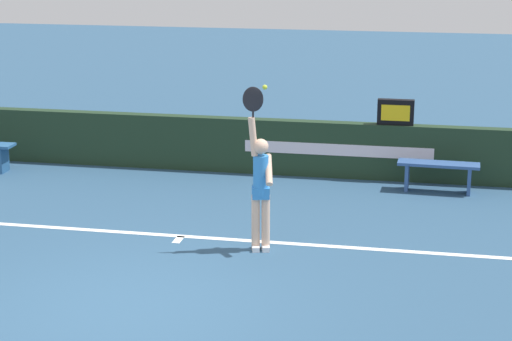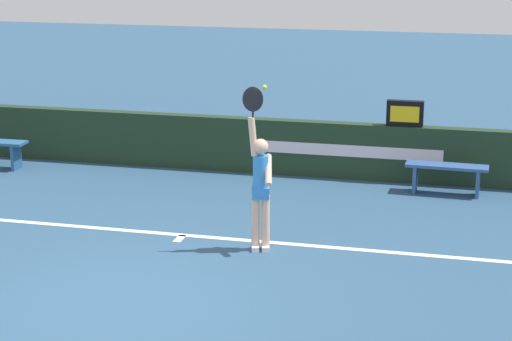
{
  "view_description": "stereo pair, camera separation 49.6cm",
  "coord_description": "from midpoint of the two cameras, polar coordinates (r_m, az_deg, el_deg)",
  "views": [
    {
      "loc": [
        3.47,
        -9.27,
        4.34
      ],
      "look_at": [
        1.17,
        2.26,
        1.13
      ],
      "focal_mm": 62.45,
      "sensor_mm": 36.0,
      "label": 1
    },
    {
      "loc": [
        3.95,
        -9.16,
        4.34
      ],
      "look_at": [
        1.17,
        2.26,
        1.13
      ],
      "focal_mm": 62.45,
      "sensor_mm": 36.0,
      "label": 2
    }
  ],
  "objects": [
    {
      "name": "ground_plane",
      "position": [
        10.84,
        -7.63,
        -8.47
      ],
      "size": [
        60.0,
        60.0,
        0.0
      ],
      "primitive_type": "plane",
      "color": "#2B4D6B"
    },
    {
      "name": "court_lines",
      "position": [
        10.5,
        -8.41,
        -9.29
      ],
      "size": [
        12.07,
        6.03,
        0.0
      ],
      "color": "white",
      "rests_on": "ground"
    },
    {
      "name": "back_wall",
      "position": [
        16.31,
        0.17,
        1.66
      ],
      "size": [
        17.17,
        0.26,
        1.0
      ],
      "color": "#1D331F",
      "rests_on": "ground"
    },
    {
      "name": "speed_display",
      "position": [
        15.74,
        10.42,
        3.62
      ],
      "size": [
        0.64,
        0.16,
        0.45
      ],
      "color": "black",
      "rests_on": "back_wall"
    },
    {
      "name": "tennis_player",
      "position": [
        12.18,
        1.44,
        -0.9
      ],
      "size": [
        0.46,
        0.43,
        2.31
      ],
      "color": "beige",
      "rests_on": "ground"
    },
    {
      "name": "tennis_ball",
      "position": [
        11.87,
        1.76,
        5.35
      ],
      "size": [
        0.07,
        0.07,
        0.07
      ],
      "color": "#CCE234"
    },
    {
      "name": "courtside_bench_near",
      "position": [
        15.31,
        13.02,
        -0.11
      ],
      "size": [
        1.38,
        0.41,
        0.51
      ],
      "color": "#32538E",
      "rests_on": "ground"
    }
  ]
}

